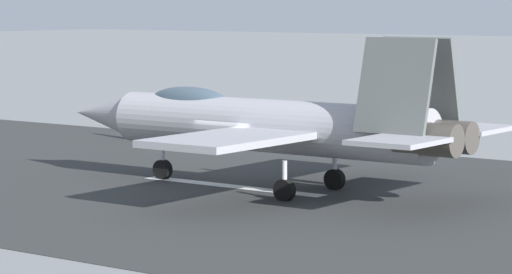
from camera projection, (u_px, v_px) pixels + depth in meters
ground_plane at (238, 187)px, 45.69m from camera, size 400.00×400.00×0.00m
runway_strip at (238, 187)px, 45.68m from camera, size 240.00×26.00×0.02m
fighter_jet at (267, 124)px, 44.65m from camera, size 17.43×13.12×5.63m
crew_person at (127, 122)px, 61.89m from camera, size 0.67×0.41×1.72m
marker_cone_mid at (290, 140)px, 59.05m from camera, size 0.44×0.44×0.55m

